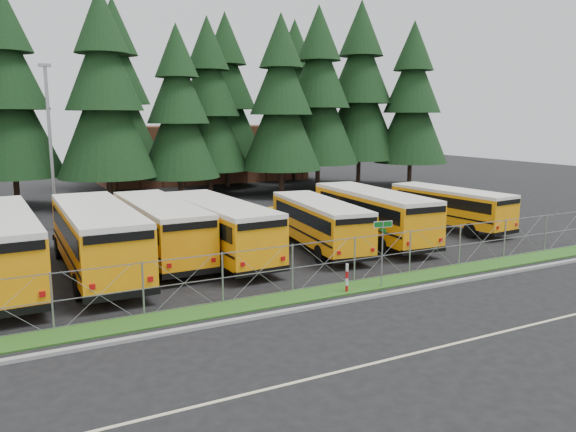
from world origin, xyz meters
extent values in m
plane|color=black|center=(0.00, 0.00, 0.00)|extent=(120.00, 120.00, 0.00)
cube|color=gray|center=(0.00, -3.10, 0.06)|extent=(50.00, 0.25, 0.12)
cube|color=#1D4E16|center=(0.00, -1.70, 0.03)|extent=(50.00, 1.40, 0.06)
cube|color=beige|center=(0.00, -8.00, 0.01)|extent=(50.00, 0.12, 0.01)
cube|color=brown|center=(6.00, 40.00, 3.00)|extent=(22.00, 10.00, 6.00)
cylinder|color=#93969B|center=(-0.40, -2.12, 1.40)|extent=(0.06, 0.06, 2.80)
cube|color=#0D5E19|center=(-0.40, -2.12, 2.68)|extent=(0.79, 0.15, 0.22)
cube|color=white|center=(-0.40, -2.12, 2.68)|extent=(0.83, 0.15, 0.26)
cube|color=#0D5E19|center=(-0.40, -2.12, 2.44)|extent=(0.11, 0.55, 0.18)
cylinder|color=#B20C0C|center=(-2.08, -2.07, 0.60)|extent=(0.11, 0.11, 1.20)
cylinder|color=#93969B|center=(-11.28, 17.00, 5.00)|extent=(0.20, 0.20, 10.00)
cube|color=#93969B|center=(-11.28, 17.00, 10.05)|extent=(0.70, 0.35, 0.18)
camera|label=1|loc=(-14.21, -20.36, 7.03)|focal=35.00mm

